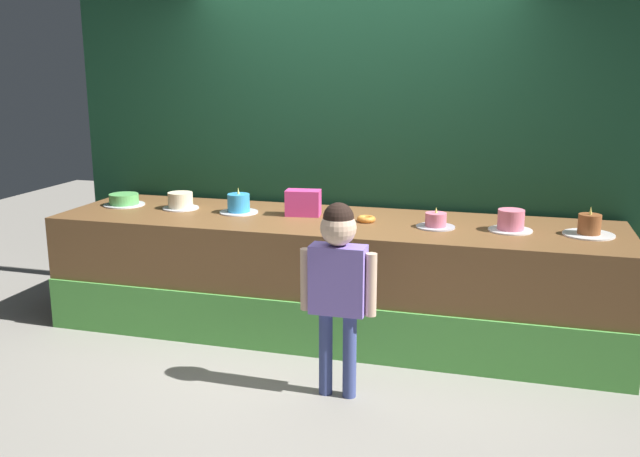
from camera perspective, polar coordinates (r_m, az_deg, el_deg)
ground_plane at (r=4.71m, az=-0.59°, el=-10.55°), size 12.00×12.00×0.00m
stage_platform at (r=5.02m, az=1.02°, el=-3.95°), size 4.05×1.04×0.84m
curtain_backdrop at (r=5.41m, az=2.75°, el=8.81°), size 4.66×0.08×2.97m
child_figure at (r=3.93m, az=1.51°, el=-3.75°), size 0.45×0.21×1.17m
pink_box at (r=5.05m, az=-1.40°, el=2.15°), size 0.27×0.18×0.19m
donut at (r=4.86m, az=3.85°, el=0.79°), size 0.13×0.13×0.04m
cake_far_left at (r=5.64m, az=-15.95°, el=2.29°), size 0.32×0.32×0.09m
cake_left at (r=5.40m, az=-11.50°, el=2.24°), size 0.28×0.28×0.13m
cake_center_left at (r=5.17m, az=-6.77°, el=2.00°), size 0.29×0.29×0.19m
cake_center_right at (r=4.74m, az=9.58°, el=0.59°), size 0.26×0.26×0.14m
cake_right at (r=4.74m, az=15.55°, el=0.57°), size 0.29×0.29×0.14m
cake_far_right at (r=4.78m, az=21.43°, el=0.12°), size 0.33×0.33×0.19m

